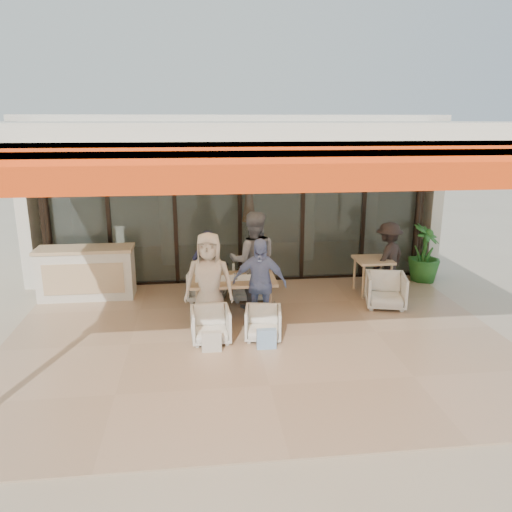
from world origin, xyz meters
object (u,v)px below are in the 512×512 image
Objects in this scene: chair_near_right at (263,322)px; diner_periwinkle at (259,283)px; standing_woman at (388,258)px; dining_table at (232,281)px; side_chair at (386,289)px; host_counter at (87,273)px; chair_far_left at (208,283)px; diner_cream at (209,282)px; potted_palm at (424,254)px; diner_navy at (208,271)px; diner_grey at (253,261)px; side_table at (373,264)px; chair_near_left at (211,323)px; chair_far_right at (251,281)px.

chair_near_right is 0.70m from diner_periwinkle.
standing_woman is (2.80, 1.95, 0.44)m from chair_near_right.
dining_table is 2.06× the size of side_chair.
host_counter is 2.55× the size of side_chair.
chair_far_left is at bearing -9.34° from host_counter.
chair_near_right is 0.35× the size of diner_cream.
diner_navy is at bearing -166.11° from potted_palm.
diner_periwinkle is (-0.00, -0.90, -0.14)m from diner_grey.
diner_periwinkle reaches higher than side_table.
standing_woman reaches higher than side_chair.
diner_navy reaches higher than chair_near_right.
chair_near_left is at bearing 62.28° from diner_grey.
host_counter is 3.29m from chair_near_left.
chair_near_left is 4.15m from standing_woman.
dining_table is at bearing 122.11° from chair_near_right.
chair_far_left is at bearing 134.78° from diner_periwinkle.
dining_table is 0.99× the size of diner_navy.
diner_cream reaches higher than chair_near_left.
potted_palm reaches higher than chair_far_right.
chair_near_right is at bearing -66.00° from dining_table.
side_table is at bearing 26.26° from chair_near_left.
chair_far_left is 0.95× the size of side_table.
chair_far_right is at bearing -148.90° from diner_navy.
diner_periwinkle is (-0.00, 0.50, 0.49)m from chair_near_right.
standing_woman reaches higher than chair_near_left.
host_counter is 2.48× the size of side_table.
side_table is (2.47, 1.88, 0.34)m from chair_near_right.
standing_woman is (5.99, -0.33, 0.20)m from host_counter.
diner_grey is 0.91m from diner_periwinkle.
side_table is 0.80m from side_chair.
diner_cream is (0.00, 0.50, 0.53)m from chair_near_left.
diner_periwinkle is at bearing -150.74° from side_table.
host_counter is at bearing 150.58° from diner_cream.
diner_cream is 3.40m from side_chair.
potted_palm is (4.70, 2.56, 0.32)m from chair_near_left.
chair_far_right is 0.47× the size of diner_periwinkle.
side_table is 0.51× the size of standing_woman.
chair_near_left is 0.41× the size of diner_navy.
diner_navy is at bearing -29.86° from standing_woman.
chair_near_right is at bearing -3.38° from chair_near_left.
potted_palm is at bearing 2.24° from host_counter.
diner_cream is at bearing -16.73° from standing_woman.
chair_far_right is 0.75m from diner_grey.
chair_far_right is 0.43× the size of diner_cream.
diner_periwinkle is at bearing 93.24° from diner_grey.
chair_near_right is (0.43, -0.96, -0.39)m from dining_table.
chair_near_left is (0.00, -1.90, -0.04)m from chair_far_left.
dining_table is at bearing -162.24° from side_table.
side_chair is at bearing -134.26° from potted_palm.
diner_periwinkle is (0.84, -1.40, 0.43)m from chair_far_left.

